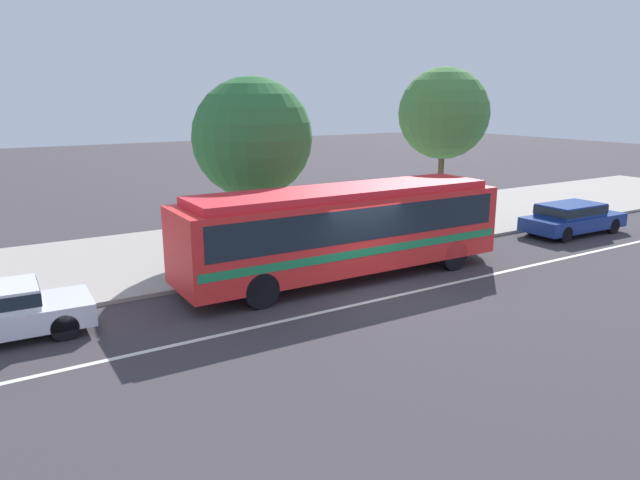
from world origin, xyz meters
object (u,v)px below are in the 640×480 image
object	(u,v)px
pedestrian_waiting_near_sign	(242,233)
street_tree_mid_block	(444,114)
transit_bus	(345,226)
street_tree_near_stop	(252,138)
sedan_far_ahead	(572,217)
bus_stop_sign	(409,204)
pedestrian_walking_along_curb	(295,231)

from	to	relation	value
pedestrian_waiting_near_sign	street_tree_mid_block	world-z (taller)	street_tree_mid_block
transit_bus	street_tree_mid_block	size ratio (longest dim) A/B	1.60
street_tree_near_stop	street_tree_mid_block	bearing A→B (deg)	-1.52
sedan_far_ahead	pedestrian_waiting_near_sign	world-z (taller)	pedestrian_waiting_near_sign
sedan_far_ahead	bus_stop_sign	size ratio (longest dim) A/B	1.94
sedan_far_ahead	street_tree_near_stop	size ratio (longest dim) A/B	0.75
sedan_far_ahead	pedestrian_walking_along_curb	world-z (taller)	pedestrian_walking_along_curb
pedestrian_waiting_near_sign	bus_stop_sign	size ratio (longest dim) A/B	0.72
pedestrian_walking_along_curb	bus_stop_sign	world-z (taller)	bus_stop_sign
bus_stop_sign	street_tree_near_stop	distance (m)	6.28
sedan_far_ahead	pedestrian_walking_along_curb	distance (m)	12.02
pedestrian_waiting_near_sign	street_tree_mid_block	size ratio (longest dim) A/B	0.26
pedestrian_waiting_near_sign	bus_stop_sign	world-z (taller)	bus_stop_sign
bus_stop_sign	transit_bus	bearing A→B (deg)	-155.37
transit_bus	street_tree_near_stop	size ratio (longest dim) A/B	1.73
pedestrian_waiting_near_sign	street_tree_near_stop	distance (m)	3.47
transit_bus	pedestrian_walking_along_curb	bearing A→B (deg)	98.69
transit_bus	street_tree_near_stop	xyz separation A→B (m)	(-1.03, 4.29, 2.48)
transit_bus	pedestrian_waiting_near_sign	size ratio (longest dim) A/B	6.15
pedestrian_waiting_near_sign	street_tree_near_stop	size ratio (longest dim) A/B	0.28
street_tree_near_stop	transit_bus	bearing A→B (deg)	-76.56
pedestrian_waiting_near_sign	pedestrian_walking_along_curb	world-z (taller)	pedestrian_waiting_near_sign
transit_bus	street_tree_mid_block	xyz separation A→B (m)	(7.75, 4.06, 3.18)
street_tree_near_stop	street_tree_mid_block	world-z (taller)	street_tree_mid_block
transit_bus	street_tree_mid_block	world-z (taller)	street_tree_mid_block
transit_bus	bus_stop_sign	world-z (taller)	transit_bus
pedestrian_waiting_near_sign	street_tree_mid_block	bearing A→B (deg)	6.20
sedan_far_ahead	transit_bus	bearing A→B (deg)	-179.69
bus_stop_sign	street_tree_near_stop	size ratio (longest dim) A/B	0.39
sedan_far_ahead	pedestrian_walking_along_curb	xyz separation A→B (m)	(-11.78, 2.38, 0.35)
street_tree_near_stop	street_tree_mid_block	xyz separation A→B (m)	(8.77, -0.23, 0.70)
transit_bus	sedan_far_ahead	distance (m)	11.44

